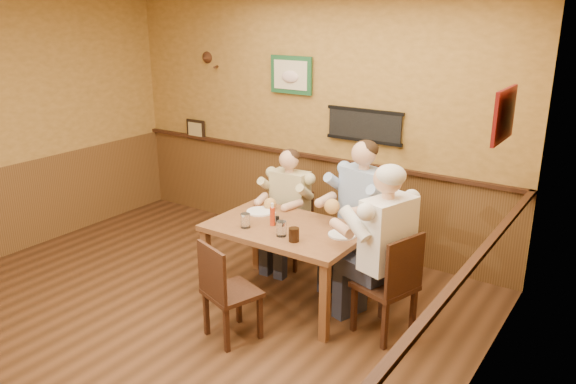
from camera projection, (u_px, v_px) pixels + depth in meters
The scene contains 17 objects.
room at pixel (164, 135), 4.38m from camera, with size 5.02×5.03×2.81m.
dining_table at pixel (287, 236), 5.11m from camera, with size 1.40×0.90×0.75m.
chair_back_left at pixel (290, 229), 5.95m from camera, with size 0.37×0.37×0.80m, color #3B2012, non-canonical shape.
chair_back_right at pixel (362, 240), 5.51m from camera, with size 0.43×0.43×0.92m, color #3B2012, non-canonical shape.
chair_right_end at pixel (385, 283), 4.64m from camera, with size 0.43×0.43×0.93m, color #3B2012, non-canonical shape.
chair_near_side at pixel (232, 290), 4.60m from camera, with size 0.40×0.40×0.86m, color #3B2012, non-canonical shape.
diner_tan_shirt at pixel (290, 214), 5.90m from camera, with size 0.53×0.53×1.14m, color beige, non-canonical shape.
diner_blue_polo at pixel (363, 222), 5.45m from camera, with size 0.61×0.61×1.32m, color #90ACD8, non-canonical shape.
diner_white_elder at pixel (386, 261), 4.58m from camera, with size 0.61×0.61×1.33m, color white, non-canonical shape.
water_glass_left at pixel (245, 221), 5.04m from camera, with size 0.09×0.09×0.13m, color white.
water_glass_mid at pixel (281, 229), 4.85m from camera, with size 0.09×0.09×0.13m, color white.
cola_tumbler at pixel (294, 235), 4.74m from camera, with size 0.09×0.09×0.12m, color black.
hot_sauce_bottle at pixel (272, 215), 5.08m from camera, with size 0.05×0.05×0.19m, color #B63213.
salt_shaker at pixel (274, 217), 5.17m from camera, with size 0.04×0.04×0.09m, color silver.
pepper_shaker at pixel (277, 221), 5.10m from camera, with size 0.03×0.03×0.09m, color black.
plate_far_left at pixel (260, 211), 5.43m from camera, with size 0.26×0.26×0.02m, color white.
plate_far_right at pixel (342, 235), 4.88m from camera, with size 0.25×0.25×0.02m, color white.
Camera 1 is at (3.35, -2.85, 2.63)m, focal length 35.00 mm.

